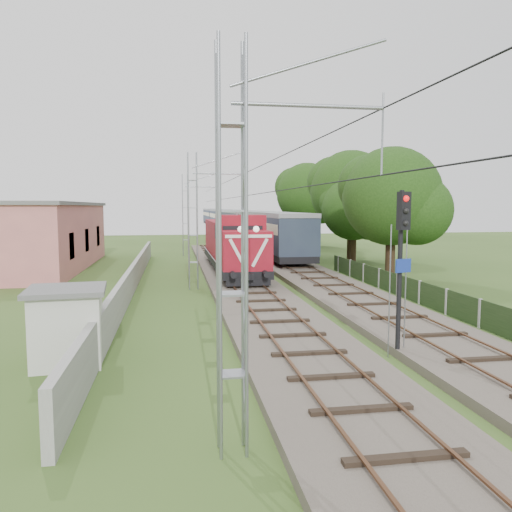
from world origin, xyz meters
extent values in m
plane|color=#35501E|center=(0.00, 0.00, 0.00)|extent=(140.00, 140.00, 0.00)
cube|color=#6B6054|center=(0.00, 7.00, 0.15)|extent=(4.20, 70.00, 0.30)
cube|color=black|center=(0.00, 7.00, 0.35)|extent=(2.40, 70.00, 0.10)
cube|color=brown|center=(-0.85, 7.00, 0.42)|extent=(0.08, 70.00, 0.05)
cube|color=brown|center=(0.85, 7.00, 0.42)|extent=(0.08, 70.00, 0.05)
cube|color=#6B6054|center=(5.00, 20.00, 0.15)|extent=(4.20, 80.00, 0.30)
cube|color=black|center=(5.00, 20.00, 0.35)|extent=(2.40, 80.00, 0.10)
cube|color=brown|center=(4.15, 20.00, 0.42)|extent=(0.08, 80.00, 0.05)
cube|color=brown|center=(5.85, 20.00, 0.42)|extent=(0.08, 80.00, 0.05)
cylinder|color=gray|center=(-1.50, -8.00, 6.80)|extent=(3.00, 0.08, 0.08)
cylinder|color=gray|center=(-1.50, 12.00, 6.80)|extent=(3.00, 0.08, 0.08)
cylinder|color=gray|center=(-1.50, 32.00, 6.80)|extent=(3.00, 0.08, 0.08)
cylinder|color=black|center=(0.00, 12.00, 5.50)|extent=(0.03, 70.00, 0.03)
cylinder|color=black|center=(0.00, 12.00, 6.80)|extent=(0.03, 70.00, 0.03)
cube|color=#9E9E99|center=(-6.50, 12.00, 0.75)|extent=(0.25, 40.00, 1.50)
cube|color=#D97A75|center=(-15.00, 24.00, 2.50)|extent=(8.00, 20.00, 5.00)
cube|color=#606060|center=(-15.00, 24.00, 5.10)|extent=(8.40, 20.40, 0.25)
cube|color=black|center=(-11.05, 18.00, 2.20)|extent=(0.10, 1.60, 1.80)
cube|color=black|center=(-11.05, 24.00, 2.20)|extent=(0.10, 1.60, 1.80)
cube|color=black|center=(-11.05, 30.00, 2.20)|extent=(0.10, 1.60, 1.80)
cube|color=black|center=(8.00, 3.00, 0.60)|extent=(0.05, 32.00, 1.15)
cube|color=#9E9E99|center=(8.00, 18.00, 0.60)|extent=(0.12, 0.12, 1.20)
cube|color=black|center=(0.00, 18.25, 0.99)|extent=(2.93, 16.59, 0.49)
cube|color=black|center=(0.00, 12.89, 0.69)|extent=(2.15, 3.51, 0.49)
cube|color=black|center=(0.00, 23.62, 0.69)|extent=(2.15, 3.51, 0.49)
cube|color=black|center=(0.00, 10.06, 0.60)|extent=(2.54, 0.24, 0.34)
cube|color=maroon|center=(0.00, 11.18, 2.35)|extent=(2.83, 2.44, 2.25)
sphere|color=white|center=(-0.44, 10.01, 3.62)|extent=(0.35, 0.35, 0.35)
sphere|color=white|center=(0.44, 10.01, 3.62)|extent=(0.35, 0.35, 0.35)
cube|color=silver|center=(-0.63, 9.94, 2.30)|extent=(0.98, 0.06, 1.63)
cube|color=silver|center=(0.63, 9.94, 2.30)|extent=(0.98, 0.06, 1.63)
cube|color=silver|center=(0.00, 9.94, 3.23)|extent=(2.64, 0.06, 0.18)
cube|color=maroon|center=(0.00, 13.57, 2.79)|extent=(2.93, 2.34, 3.12)
cube|color=black|center=(0.00, 12.38, 3.28)|extent=(2.44, 0.06, 0.88)
cube|color=maroon|center=(0.00, 20.65, 2.50)|extent=(2.73, 11.81, 2.54)
cylinder|color=black|center=(0.00, 17.67, 3.92)|extent=(0.43, 0.43, 0.39)
cylinder|color=gray|center=(-0.29, 12.79, 4.50)|extent=(0.12, 0.12, 0.34)
cylinder|color=gray|center=(0.29, 12.79, 4.50)|extent=(0.12, 0.12, 0.34)
cube|color=black|center=(5.00, 29.54, 0.92)|extent=(3.05, 23.13, 0.53)
cube|color=#2A3746|center=(5.00, 29.54, 2.61)|extent=(3.15, 23.13, 2.84)
cube|color=beige|center=(5.00, 29.54, 3.13)|extent=(3.20, 22.21, 0.79)
cube|color=gray|center=(5.00, 29.54, 4.18)|extent=(3.21, 23.13, 0.37)
cube|color=black|center=(5.00, 53.72, 0.92)|extent=(3.05, 23.13, 0.53)
cube|color=#2A3746|center=(5.00, 53.72, 2.61)|extent=(3.15, 23.13, 2.84)
cube|color=beige|center=(5.00, 53.72, 3.13)|extent=(3.20, 22.21, 0.79)
cube|color=gray|center=(5.00, 53.72, 4.18)|extent=(3.21, 23.13, 0.37)
cube|color=black|center=(5.00, 77.91, 0.92)|extent=(3.05, 23.13, 0.53)
cube|color=#2A3746|center=(5.00, 77.91, 2.61)|extent=(3.15, 23.13, 2.84)
cube|color=beige|center=(5.00, 77.91, 3.13)|extent=(3.20, 22.21, 0.79)
cube|color=gray|center=(5.00, 77.91, 4.18)|extent=(3.21, 23.13, 0.37)
cube|color=black|center=(5.00, 102.10, 0.92)|extent=(3.05, 23.13, 0.53)
cube|color=#2A3746|center=(5.00, 102.10, 2.61)|extent=(3.15, 23.13, 2.84)
cube|color=beige|center=(5.00, 102.10, 3.13)|extent=(3.20, 22.21, 0.79)
cube|color=gray|center=(5.00, 102.10, 4.18)|extent=(3.21, 23.13, 0.37)
cylinder|color=black|center=(2.98, -2.69, 2.70)|extent=(0.15, 0.15, 5.39)
cube|color=black|center=(2.98, -2.85, 4.75)|extent=(0.43, 0.34, 1.19)
sphere|color=red|center=(2.98, -2.98, 5.12)|extent=(0.19, 0.19, 0.19)
sphere|color=black|center=(2.98, -2.98, 4.75)|extent=(0.19, 0.19, 0.19)
sphere|color=black|center=(2.98, -2.98, 4.37)|extent=(0.19, 0.19, 0.19)
cube|color=navy|center=(3.04, -2.82, 3.02)|extent=(0.58, 0.22, 0.43)
cube|color=beige|center=(-7.40, -1.58, 1.11)|extent=(2.20, 2.20, 2.22)
cube|color=#606060|center=(-7.40, -1.58, 2.32)|extent=(2.53, 2.53, 0.15)
cylinder|color=#372516|center=(10.00, 13.46, 1.97)|extent=(0.63, 0.63, 3.93)
sphere|color=#18340E|center=(10.00, 13.46, 5.54)|extent=(6.44, 6.44, 6.44)
sphere|color=#18340E|center=(11.28, 12.50, 4.65)|extent=(4.51, 4.51, 4.51)
sphere|color=#18340E|center=(8.87, 14.59, 6.26)|extent=(4.19, 4.19, 4.19)
cylinder|color=#372516|center=(11.70, 25.88, 2.23)|extent=(0.50, 0.50, 4.46)
sphere|color=#18340E|center=(11.70, 25.88, 6.28)|extent=(7.29, 7.29, 7.29)
sphere|color=#18340E|center=(13.16, 24.79, 5.27)|extent=(5.10, 5.10, 5.10)
sphere|color=#18340E|center=(10.43, 27.16, 7.09)|extent=(4.74, 4.74, 4.74)
cylinder|color=#372516|center=(11.13, 23.46, 1.69)|extent=(0.52, 0.52, 3.37)
sphere|color=#18340E|center=(11.13, 23.46, 4.75)|extent=(5.52, 5.52, 5.52)
sphere|color=#18340E|center=(12.24, 22.63, 3.98)|extent=(3.86, 3.86, 3.86)
sphere|color=#18340E|center=(10.17, 24.42, 5.36)|extent=(3.59, 3.59, 3.59)
cylinder|color=#372516|center=(12.06, 42.20, 2.29)|extent=(0.55, 0.55, 4.58)
sphere|color=#18340E|center=(12.06, 42.20, 6.46)|extent=(7.50, 7.50, 7.50)
sphere|color=#18340E|center=(13.56, 41.07, 5.42)|extent=(5.25, 5.25, 5.25)
sphere|color=#18340E|center=(10.75, 43.51, 7.29)|extent=(4.87, 4.87, 4.87)
camera|label=1|loc=(-4.08, -17.47, 4.88)|focal=35.00mm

